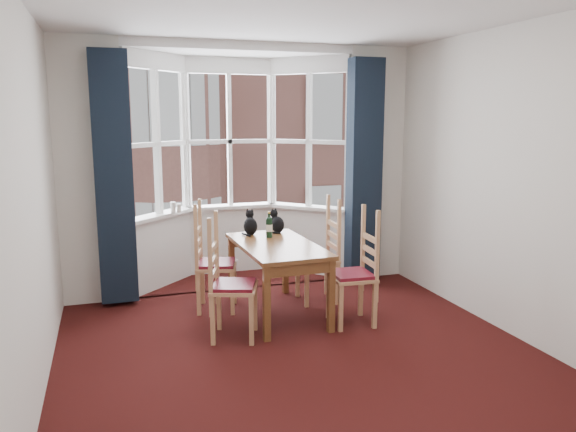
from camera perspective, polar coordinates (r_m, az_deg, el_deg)
name	(u,v)px	position (r m, az deg, el deg)	size (l,w,h in m)	color
floor	(311,367)	(4.69, 2.37, -15.07)	(4.50, 4.50, 0.00)	black
ceiling	(314,2)	(4.31, 2.67, 20.89)	(4.50, 4.50, 0.00)	white
wall_left	(26,208)	(4.05, -25.07, 0.73)	(4.50, 4.50, 0.00)	silver
wall_right	(528,185)	(5.31, 23.20, 2.90)	(4.50, 4.50, 0.00)	silver
wall_near	(515,272)	(2.35, 22.10, -5.33)	(4.00, 4.00, 0.00)	silver
wall_back_pier_left	(90,173)	(6.25, -19.43, 4.12)	(0.70, 0.12, 2.80)	silver
wall_back_pier_right	(375,165)	(6.99, 8.80, 5.16)	(0.70, 0.12, 2.80)	silver
bay_window	(234,165)	(6.91, -5.50, 5.17)	(2.76, 0.94, 2.80)	white
curtain_left	(114,179)	(6.08, -17.27, 3.60)	(0.38, 0.22, 2.60)	black
curtain_right	(364,171)	(6.73, 7.72, 4.57)	(0.38, 0.22, 2.60)	black
dining_table	(277,253)	(5.63, -1.12, -3.77)	(0.77, 1.38, 0.73)	brown
chair_left_near	(224,287)	(5.12, -6.52, -7.21)	(0.52, 0.53, 0.92)	tan
chair_left_far	(208,265)	(5.87, -8.16, -4.99)	(0.50, 0.51, 0.92)	tan
chair_right_near	(361,276)	(5.49, 7.38, -6.04)	(0.43, 0.45, 0.92)	tan
chair_right_far	(325,258)	(6.12, 3.80, -4.27)	(0.42, 0.44, 0.92)	tan
cat_left	(250,225)	(6.04, -3.84, -0.88)	(0.17, 0.22, 0.28)	black
cat_right	(277,223)	(6.13, -1.11, -0.74)	(0.20, 0.23, 0.27)	black
wine_bottle	(269,226)	(5.88, -1.93, -1.04)	(0.07, 0.07, 0.27)	black
candle_tall	(173,208)	(6.69, -11.59, 0.84)	(0.06, 0.06, 0.13)	white
candle_short	(179,208)	(6.73, -11.02, 0.79)	(0.06, 0.06, 0.10)	white
street	(136,243)	(37.12, -15.21, -2.63)	(80.00, 80.00, 0.00)	#333335
tenement_building	(155,129)	(18.05, -13.35, 8.64)	(18.40, 7.80, 15.20)	#985B4E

